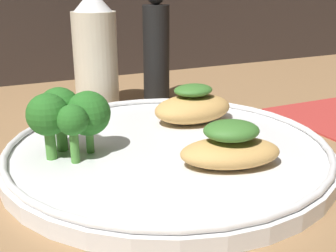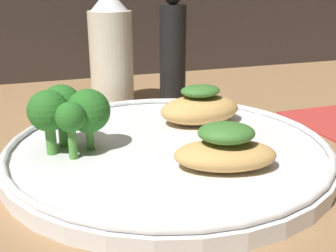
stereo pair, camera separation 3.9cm
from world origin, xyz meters
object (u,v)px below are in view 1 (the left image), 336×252
(plate, at_px, (168,150))
(pepper_grinder, at_px, (156,50))
(sauce_bottle, at_px, (95,53))
(broccoli_bunch, at_px, (68,114))

(plate, relative_size, pepper_grinder, 1.98)
(plate, height_order, sauce_bottle, sauce_bottle)
(plate, relative_size, broccoli_bunch, 4.20)
(pepper_grinder, bearing_deg, plate, -110.94)
(sauce_bottle, distance_m, pepper_grinder, 0.09)
(broccoli_bunch, distance_m, pepper_grinder, 0.25)
(broccoli_bunch, xyz_separation_m, pepper_grinder, (0.17, 0.18, 0.02))
(sauce_bottle, bearing_deg, pepper_grinder, 0.00)
(plate, relative_size, sauce_bottle, 2.01)
(pepper_grinder, bearing_deg, sauce_bottle, 180.00)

